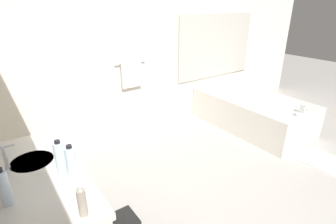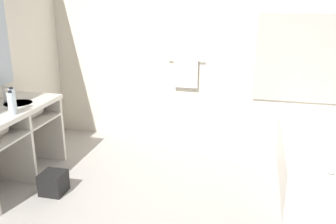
% 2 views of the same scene
% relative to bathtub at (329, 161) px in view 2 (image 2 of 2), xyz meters
% --- Properties ---
extents(wall_back_with_blinds, '(7.40, 0.13, 2.70)m').
position_rel_bathtub_xyz_m(wall_back_with_blinds, '(-1.39, 0.96, 1.06)').
color(wall_back_with_blinds, silver).
rests_on(wall_back_with_blinds, ground_plane).
extents(vanity_counter, '(0.58, 1.31, 0.85)m').
position_rel_bathtub_xyz_m(vanity_counter, '(-3.34, -0.71, 0.33)').
color(vanity_counter, silver).
rests_on(vanity_counter, ground_plane).
extents(sink_faucet, '(0.09, 0.04, 0.18)m').
position_rel_bathtub_xyz_m(sink_faucet, '(-3.50, -0.53, 0.66)').
color(sink_faucet, silver).
rests_on(sink_faucet, vanity_counter).
extents(bathtub, '(0.99, 1.85, 0.64)m').
position_rel_bathtub_xyz_m(bathtub, '(0.00, 0.00, 0.00)').
color(bathtub, silver).
rests_on(bathtub, ground_plane).
extents(water_bottle_2, '(0.07, 0.07, 0.26)m').
position_rel_bathtub_xyz_m(water_bottle_2, '(-3.19, -0.81, 0.69)').
color(water_bottle_2, silver).
rests_on(water_bottle_2, vanity_counter).
extents(water_bottle_3, '(0.07, 0.07, 0.25)m').
position_rel_bathtub_xyz_m(water_bottle_3, '(-3.14, -0.90, 0.68)').
color(water_bottle_3, silver).
rests_on(water_bottle_3, vanity_counter).
extents(waste_bin, '(0.24, 0.24, 0.23)m').
position_rel_bathtub_xyz_m(waste_bin, '(-2.80, -0.85, -0.17)').
color(waste_bin, black).
rests_on(waste_bin, ground_plane).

